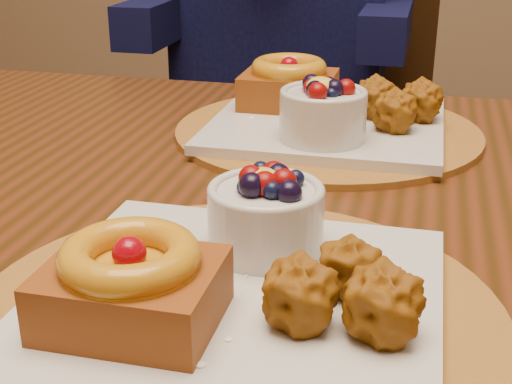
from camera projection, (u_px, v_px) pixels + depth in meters
dining_table at (292, 271)px, 0.73m from camera, size 1.60×0.90×0.76m
place_setting_near at (232, 286)px, 0.49m from camera, size 0.38×0.38×0.09m
place_setting_far at (324, 113)px, 0.88m from camera, size 0.38×0.38×0.09m
chair_far at (333, 146)px, 1.53m from camera, size 0.57×0.57×0.97m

